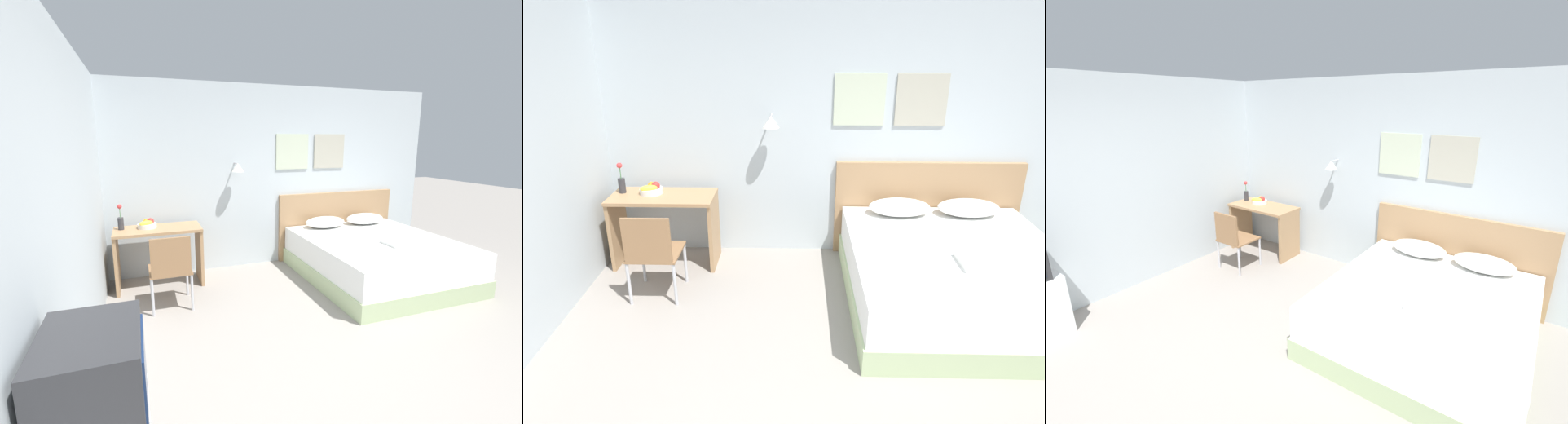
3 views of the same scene
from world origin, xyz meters
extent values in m
cube|color=silver|center=(0.00, 2.90, 1.32)|extent=(5.44, 0.06, 2.65)
cube|color=beige|center=(0.35, 2.86, 1.70)|extent=(0.52, 0.02, 0.52)
cube|color=#B7B29E|center=(0.98, 2.86, 1.70)|extent=(0.52, 0.02, 0.52)
cylinder|color=#B2B2B7|center=(-0.55, 2.79, 1.55)|extent=(0.02, 0.16, 0.02)
cone|color=white|center=(-0.55, 2.70, 1.50)|extent=(0.17, 0.17, 0.12)
cube|color=#B2C693|center=(1.15, 1.78, 0.11)|extent=(1.89, 2.06, 0.22)
cube|color=white|center=(1.15, 1.78, 0.39)|extent=(1.86, 2.02, 0.34)
cube|color=#A87F56|center=(1.15, 2.84, 0.52)|extent=(2.01, 0.06, 1.05)
ellipsoid|color=white|center=(0.79, 2.57, 0.64)|extent=(0.64, 0.37, 0.17)
ellipsoid|color=white|center=(1.51, 2.57, 0.64)|extent=(0.64, 0.37, 0.17)
cube|color=white|center=(1.22, 1.47, 0.59)|extent=(0.29, 0.32, 0.06)
cube|color=#A87F56|center=(-1.67, 2.51, 0.75)|extent=(1.07, 0.51, 0.03)
cube|color=#A87F56|center=(-2.19, 2.51, 0.37)|extent=(0.04, 0.47, 0.74)
cube|color=#A87F56|center=(-1.15, 2.51, 0.37)|extent=(0.04, 0.47, 0.74)
cube|color=#8E6642|center=(-1.59, 1.87, 0.43)|extent=(0.46, 0.46, 0.02)
cube|color=#8E6642|center=(-1.59, 1.66, 0.65)|extent=(0.42, 0.03, 0.42)
cylinder|color=#B7B7BC|center=(-1.80, 2.09, 0.21)|extent=(0.03, 0.03, 0.42)
cylinder|color=#B7B7BC|center=(-1.38, 2.09, 0.21)|extent=(0.03, 0.03, 0.42)
cylinder|color=#B7B7BC|center=(-1.80, 1.66, 0.21)|extent=(0.03, 0.03, 0.42)
cylinder|color=#B7B7BC|center=(-1.38, 1.66, 0.21)|extent=(0.03, 0.03, 0.42)
cylinder|color=silver|center=(-1.80, 2.56, 0.80)|extent=(0.24, 0.24, 0.05)
sphere|color=red|center=(-1.76, 2.58, 0.85)|extent=(0.09, 0.09, 0.09)
sphere|color=orange|center=(-1.81, 2.61, 0.84)|extent=(0.08, 0.08, 0.08)
ellipsoid|color=yellow|center=(-1.81, 2.51, 0.85)|extent=(0.19, 0.13, 0.06)
cylinder|color=#333338|center=(-2.11, 2.58, 0.85)|extent=(0.07, 0.07, 0.16)
cylinder|color=#3D7538|center=(-2.11, 2.58, 1.00)|extent=(0.01, 0.01, 0.14)
sphere|color=#DB3838|center=(-2.11, 2.58, 1.07)|extent=(0.06, 0.06, 0.06)
camera|label=1|loc=(-1.86, -2.00, 1.88)|focal=24.00mm
camera|label=2|loc=(-0.29, -1.98, 2.39)|focal=32.00mm
camera|label=3|loc=(1.95, -1.37, 2.32)|focal=24.00mm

